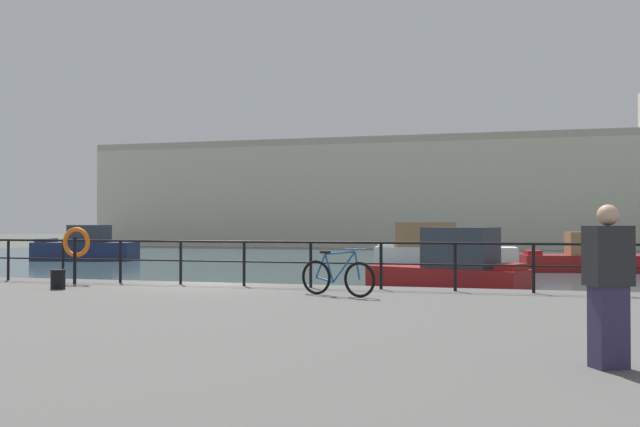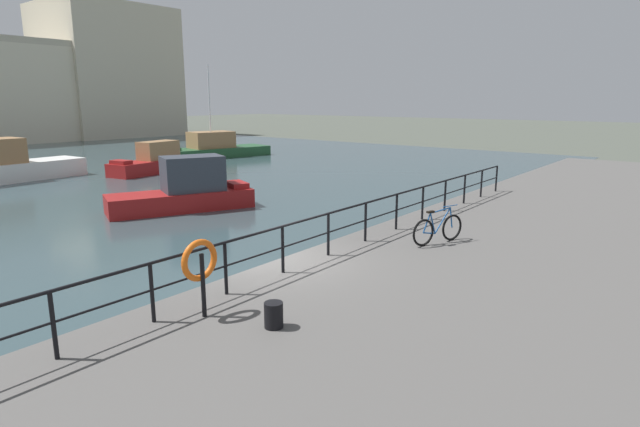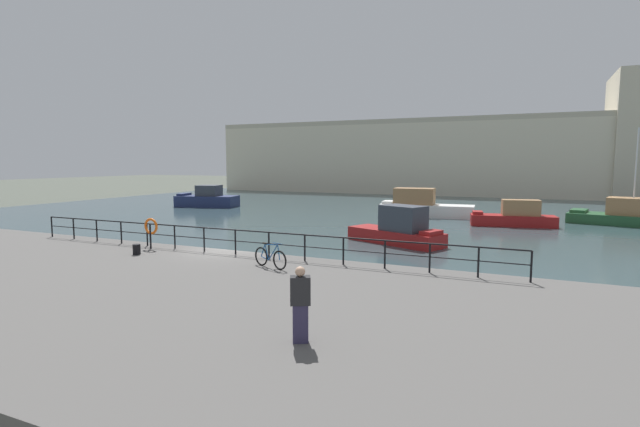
{
  "view_description": "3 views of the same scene",
  "coord_description": "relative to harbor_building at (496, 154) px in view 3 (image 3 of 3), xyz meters",
  "views": [
    {
      "loc": [
        6.86,
        -15.98,
        2.52
      ],
      "look_at": [
        2.36,
        1.32,
        2.77
      ],
      "focal_mm": 38.24,
      "sensor_mm": 36.0,
      "label": 1
    },
    {
      "loc": [
        -8.59,
        -8.09,
        4.76
      ],
      "look_at": [
        2.22,
        0.44,
        1.7
      ],
      "focal_mm": 28.84,
      "sensor_mm": 36.0,
      "label": 2
    },
    {
      "loc": [
        12.45,
        -17.34,
        4.96
      ],
      "look_at": [
        3.21,
        3.21,
        2.48
      ],
      "focal_mm": 26.46,
      "sensor_mm": 36.0,
      "label": 3
    }
  ],
  "objects": [
    {
      "name": "life_ring_stand",
      "position": [
        -10.69,
        -58.27,
        -4.05
      ],
      "size": [
        0.75,
        0.16,
        1.4
      ],
      "color": "black",
      "rests_on": "quay_promenade"
    },
    {
      "name": "quay_railing",
      "position": [
        -6.43,
        -57.82,
        -4.29
      ],
      "size": [
        23.12,
        0.07,
        1.08
      ],
      "color": "black",
      "rests_on": "quay_promenade"
    },
    {
      "name": "quay_promenade",
      "position": [
        -7.46,
        -63.57,
        -5.54
      ],
      "size": [
        56.0,
        13.0,
        1.02
      ],
      "primitive_type": "cube",
      "color": "#565451",
      "rests_on": "ground_plane"
    },
    {
      "name": "ground_plane",
      "position": [
        -7.46,
        -57.07,
        -6.05
      ],
      "size": [
        240.0,
        240.0,
        0.0
      ],
      "primitive_type": "plane",
      "color": "#4C5147"
    },
    {
      "name": "moored_green_narrowboat",
      "position": [
        -2.23,
        -46.76,
        -5.17
      ],
      "size": [
        6.42,
        4.23,
        2.35
      ],
      "rotation": [
        0.0,
        0.0,
        -0.41
      ],
      "color": "maroon",
      "rests_on": "water_basin"
    },
    {
      "name": "water_basin",
      "position": [
        -7.46,
        -26.87,
        -6.05
      ],
      "size": [
        80.0,
        60.0,
        0.01
      ],
      "primitive_type": "cube",
      "color": "#33474C",
      "rests_on": "ground_plane"
    },
    {
      "name": "parked_bicycle",
      "position": [
        -3.78,
        -59.45,
        -4.64
      ],
      "size": [
        1.69,
        0.64,
        0.98
      ],
      "rotation": [
        0.0,
        0.0,
        -0.34
      ],
      "color": "black",
      "rests_on": "quay_promenade"
    },
    {
      "name": "moored_red_daysailer",
      "position": [
        3.88,
        -35.36,
        -5.3
      ],
      "size": [
        6.4,
        2.84,
        2.05
      ],
      "rotation": [
        0.0,
        0.0,
        3.31
      ],
      "color": "maroon",
      "rests_on": "water_basin"
    },
    {
      "name": "harbor_building",
      "position": [
        0.0,
        0.0,
        0.0
      ],
      "size": [
        72.9,
        12.54,
        16.41
      ],
      "color": "beige",
      "rests_on": "ground_plane"
    },
    {
      "name": "moored_cabin_cruiser",
      "position": [
        12.35,
        -31.22,
        -5.29
      ],
      "size": [
        9.82,
        4.98,
        7.55
      ],
      "rotation": [
        0.0,
        0.0,
        2.92
      ],
      "color": "#23512D",
      "rests_on": "water_basin"
    },
    {
      "name": "mooring_bollard",
      "position": [
        -10.25,
        -59.59,
        -4.81
      ],
      "size": [
        0.32,
        0.32,
        0.44
      ],
      "primitive_type": "cylinder",
      "color": "black",
      "rests_on": "quay_promenade"
    },
    {
      "name": "moored_blue_motorboat",
      "position": [
        -4.0,
        -31.82,
        -5.08
      ],
      "size": [
        8.4,
        3.05,
        2.56
      ],
      "rotation": [
        0.0,
        0.0,
        3.21
      ],
      "color": "white",
      "rests_on": "water_basin"
    },
    {
      "name": "standing_person",
      "position": [
        0.51,
        -65.49,
        -4.16
      ],
      "size": [
        0.52,
        0.45,
        1.69
      ],
      "rotation": [
        0.0,
        0.0,
        5.19
      ],
      "color": "#332D4C",
      "rests_on": "quay_promenade"
    },
    {
      "name": "moored_white_yacht",
      "position": [
        -27.66,
        -32.21,
        -5.19
      ],
      "size": [
        7.03,
        4.29,
        2.37
      ],
      "rotation": [
        0.0,
        0.0,
        3.37
      ],
      "color": "navy",
      "rests_on": "water_basin"
    }
  ]
}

